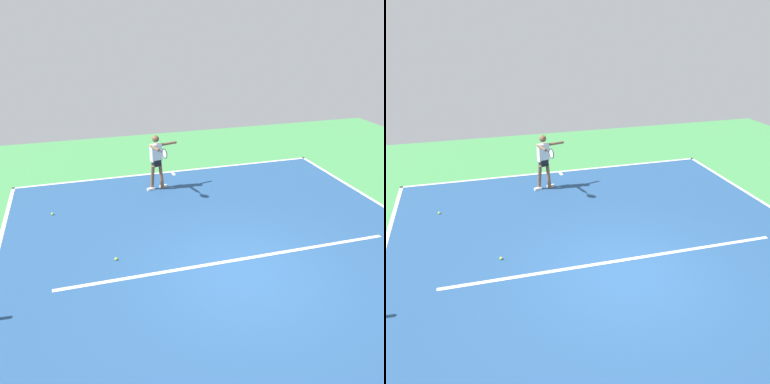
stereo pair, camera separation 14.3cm
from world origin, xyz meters
The scene contains 8 objects.
ground_plane centered at (0.00, 0.00, 0.00)m, with size 22.73×22.73×0.00m, color #428E4C.
court_surface centered at (0.00, 0.00, 0.00)m, with size 10.48×12.89×0.00m, color navy.
court_line_baseline_near centered at (0.00, -6.40, 0.00)m, with size 10.48×0.10×0.01m, color white.
court_line_service centered at (0.00, -0.54, 0.00)m, with size 7.86×0.10×0.01m, color white.
court_line_centre_mark centered at (0.00, -6.20, 0.00)m, with size 0.10×0.30×0.01m, color white.
tennis_player centered at (0.79, -5.04, 1.01)m, with size 1.04×1.27×1.75m.
tennis_ball_near_player centered at (2.56, -1.31, 0.03)m, with size 0.07×0.07×0.07m, color #C6E53D.
tennis_ball_far_corner centered at (3.97, -4.08, 0.03)m, with size 0.07×0.07×0.07m, color #C6E53D.
Camera 1 is at (3.15, 6.80, 5.18)m, focal length 38.72 mm.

